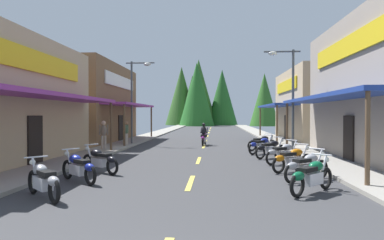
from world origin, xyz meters
name	(u,v)px	position (x,y,z in m)	size (l,w,h in m)	color
ground	(206,141)	(0.00, 25.71, -0.05)	(9.42, 81.43, 0.10)	#38383A
sidewalk_left	(138,139)	(-5.72, 25.71, 0.06)	(2.02, 81.43, 0.12)	gray
sidewalk_right	(276,140)	(5.72, 25.71, 0.06)	(2.02, 81.43, 0.12)	gray
centerline_dashes	(207,138)	(0.00, 28.82, 0.01)	(0.16, 55.51, 0.01)	#E0C64C
storefront_left_far	(71,103)	(-10.71, 24.00, 3.03)	(9.82, 10.93, 6.07)	brown
storefront_right_far	(340,105)	(11.09, 26.58, 2.91)	(10.59, 10.62, 5.82)	tan
streetlamp_left	(136,90)	(-4.80, 21.20, 3.85)	(2.03, 0.30, 5.88)	#474C51
streetlamp_right	(287,85)	(4.80, 16.90, 3.79)	(2.03, 0.30, 5.77)	#474C51
motorcycle_parked_right_0	(312,176)	(3.39, 6.81, 0.49)	(1.57, 1.60, 1.04)	black
motorcycle_parked_right_1	(306,166)	(3.70, 8.55, 0.49)	(1.75, 1.39, 1.04)	black
motorcycle_parked_right_2	(292,159)	(3.65, 10.36, 0.49)	(1.79, 1.33, 1.04)	black
motorcycle_parked_right_3	(283,153)	(3.72, 12.41, 0.49)	(1.79, 1.33, 1.04)	black
motorcycle_parked_right_4	(271,148)	(3.49, 14.36, 0.49)	(1.75, 1.40, 1.04)	black
motorcycle_parked_right_5	(262,145)	(3.31, 16.23, 0.49)	(1.67, 1.49, 1.04)	black
motorcycle_parked_right_6	(262,142)	(3.53, 18.05, 0.49)	(1.86, 1.23, 1.04)	black
motorcycle_parked_left_0	(43,180)	(-3.58, 5.74, 0.49)	(1.62, 1.55, 1.04)	black
motorcycle_parked_left_1	(79,167)	(-3.53, 7.88, 0.49)	(1.69, 1.47, 1.04)	black
motorcycle_parked_left_2	(100,160)	(-3.43, 9.61, 0.49)	(1.80, 1.33, 1.04)	black
rider_cruising_lead	(204,136)	(-0.02, 21.24, 0.66)	(0.60, 2.14, 1.57)	black
pedestrian_by_shop	(104,133)	(-5.84, 17.30, 1.04)	(0.46, 0.43, 1.78)	#B2A599
pedestrian_browsing	(126,132)	(-5.25, 20.27, 0.98)	(0.31, 0.56, 1.69)	#B2A599
treeline_backdrop	(205,96)	(-1.42, 67.20, 6.02)	(22.51, 12.74, 13.69)	#235B23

